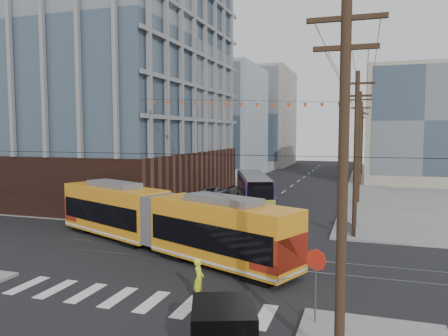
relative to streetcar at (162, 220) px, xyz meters
The scene contains 16 objects.
ground 5.43m from the streetcar, 61.94° to the right, with size 160.00×160.00×0.00m, color slate.
office_building 29.69m from the streetcar, 136.68° to the left, with size 30.00×25.00×28.60m, color #381E16.
bg_bldg_nw_near 50.19m from the streetcar, 107.08° to the left, with size 18.00×16.00×18.00m, color #8C99A5.
bg_bldg_ne_near 47.62m from the streetcar, 67.05° to the left, with size 14.00×14.00×16.00m, color gray.
bg_bldg_nw_far 68.95m from the streetcar, 99.74° to the left, with size 16.00×18.00×20.00m, color gray.
bg_bldg_ne_far 66.88m from the streetcar, 72.17° to the left, with size 16.00×16.00×14.00m, color #8C99A5.
utility_pole_near 15.61m from the streetcar, 43.97° to the right, with size 0.30×0.30×11.00m, color black.
utility_pole_far 52.75m from the streetcar, 78.03° to the left, with size 0.30×0.30×11.00m, color black.
streetcar is the anchor object (origin of this frame).
city_bus 16.00m from the streetcar, 84.01° to the left, with size 2.47×11.38×3.22m, color #24133E, non-canonical shape.
parked_car_silver 7.70m from the streetcar, 112.30° to the left, with size 1.56×4.47×1.47m, color #A4A5A8.
parked_car_white 15.14m from the streetcar, 99.85° to the left, with size 1.97×4.85×1.41m, color silver.
parked_car_grey 20.11m from the streetcar, 100.20° to the left, with size 2.27×4.93×1.37m, color #595B6A.
pedestrian 8.39m from the streetcar, 53.33° to the right, with size 0.65×0.43×1.78m, color #E7FF26.
stop_sign 12.57m from the streetcar, 37.90° to the right, with size 0.81×0.81×2.68m, color red, non-canonical shape.
jersey_barrier 13.57m from the streetcar, 37.47° to the left, with size 0.91×4.04×0.81m, color gray.
Camera 1 is at (9.09, -18.83, 7.05)m, focal length 35.00 mm.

